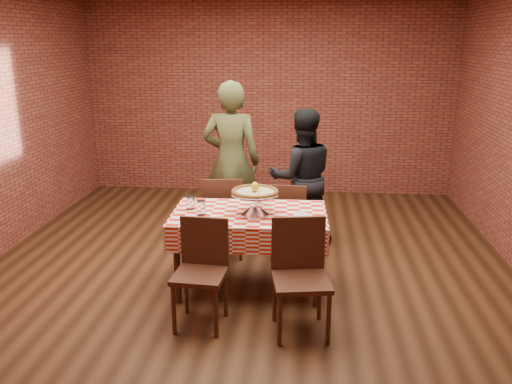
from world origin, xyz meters
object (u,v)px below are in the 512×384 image
pizza_stand (255,203)px  chair_far_left (224,215)px  chair_near_right (301,280)px  condiment_caddy (258,197)px  diner_olive (231,161)px  chair_far_right (289,220)px  pizza (255,192)px  chair_near_left (200,276)px  water_glass_left (201,208)px  diner_black (302,177)px  water_glass_right (190,202)px  table (249,251)px

pizza_stand → chair_far_left: pizza_stand is taller
chair_far_left → chair_near_right: bearing=112.1°
condiment_caddy → diner_olive: size_ratio=0.07×
pizza_stand → chair_far_right: size_ratio=0.52×
pizza_stand → diner_olive: (-0.41, 1.40, 0.07)m
pizza → chair_near_left: (-0.39, -0.70, -0.52)m
chair_near_left → chair_far_right: chair_near_left is taller
pizza_stand → water_glass_left: bearing=-171.9°
chair_far_right → diner_olive: (-0.70, 0.59, 0.50)m
pizza_stand → water_glass_left: pizza_stand is taller
pizza_stand → diner_black: (0.41, 1.27, -0.07)m
chair_near_right → diner_olive: size_ratio=0.50×
condiment_caddy → diner_black: diner_black is taller
water_glass_right → water_glass_left: bearing=-49.5°
chair_far_right → water_glass_left: bearing=52.7°
chair_near_right → chair_far_left: chair_near_right is taller
water_glass_left → diner_black: size_ratio=0.08×
water_glass_left → chair_near_left: 0.74m
table → pizza_stand: size_ratio=3.13×
chair_near_left → table: bearing=69.6°
diner_black → pizza: bearing=61.1°
chair_far_right → chair_far_left: bearing=3.0°
diner_black → table: bearing=58.5°
water_glass_left → pizza: bearing=8.1°
pizza_stand → diner_black: 1.34m
pizza_stand → diner_olive: 1.46m
pizza → diner_black: diner_black is taller
table → diner_olive: diner_olive is taller
pizza → chair_near_left: pizza is taller
water_glass_right → diner_black: diner_black is taller
table → chair_near_right: chair_near_right is taller
diner_olive → table: bearing=107.5°
water_glass_left → water_glass_right: size_ratio=1.00×
diner_olive → pizza: bearing=109.4°
diner_olive → diner_black: (0.82, -0.12, -0.15)m
water_glass_left → water_glass_right: same height
pizza_stand → chair_near_right: 0.94m
table → diner_black: size_ratio=0.89×
water_glass_right → chair_near_left: bearing=-73.5°
chair_far_right → diner_black: size_ratio=0.55×
condiment_caddy → diner_black: 1.04m
table → water_glass_right: bearing=174.3°
water_glass_left → diner_black: bearing=56.1°
table → diner_black: diner_black is taller
pizza_stand → chair_far_left: (-0.42, 0.82, -0.40)m
chair_near_left → water_glass_right: bearing=110.6°
condiment_caddy → diner_black: size_ratio=0.09×
table → chair_far_left: chair_far_left is taller
water_glass_left → diner_olive: diner_olive is taller
table → diner_black: bearing=69.4°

